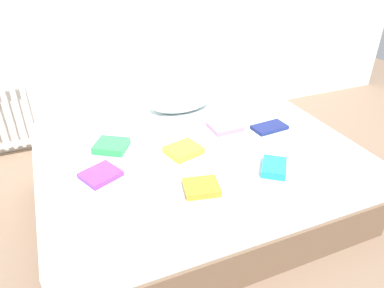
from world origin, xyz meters
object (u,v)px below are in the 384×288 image
at_px(pillow, 181,101).
at_px(textbook_pink, 225,127).
at_px(textbook_yellow, 184,150).
at_px(textbook_orange, 201,187).
at_px(bed, 195,177).
at_px(textbook_green, 111,146).
at_px(textbook_teal, 274,167).
at_px(radiator, 4,116).
at_px(textbook_purple, 101,175).
at_px(textbook_navy, 270,128).

xyz_separation_m(pillow, textbook_pink, (0.18, -0.41, -0.06)).
distance_m(textbook_yellow, textbook_orange, 0.39).
bearing_deg(textbook_pink, textbook_yellow, -155.54).
relative_size(bed, textbook_green, 10.10).
bearing_deg(textbook_teal, textbook_orange, 127.38).
xyz_separation_m(radiator, textbook_purple, (0.57, -1.32, 0.12)).
relative_size(bed, textbook_pink, 9.36).
distance_m(textbook_yellow, textbook_navy, 0.68).
height_order(textbook_yellow, textbook_orange, textbook_yellow).
bearing_deg(pillow, radiator, 152.72).
bearing_deg(textbook_purple, radiator, 88.60).
bearing_deg(textbook_yellow, textbook_navy, -9.80).
height_order(textbook_navy, textbook_orange, textbook_orange).
distance_m(textbook_teal, textbook_purple, 0.99).
bearing_deg(bed, textbook_navy, -0.47).
relative_size(textbook_pink, textbook_navy, 0.89).
relative_size(textbook_navy, textbook_purple, 1.22).
relative_size(pillow, textbook_green, 2.42).
bearing_deg(textbook_pink, radiator, 142.94).
bearing_deg(radiator, bed, -45.09).
height_order(pillow, textbook_teal, pillow).
bearing_deg(textbook_pink, pillow, 112.48).
xyz_separation_m(textbook_pink, textbook_teal, (0.03, -0.56, 0.01)).
relative_size(textbook_teal, textbook_green, 0.95).
bearing_deg(textbook_teal, pillow, 48.58).
xyz_separation_m(radiator, textbook_orange, (1.04, -1.65, 0.12)).
bearing_deg(textbook_pink, textbook_navy, -24.54).
height_order(pillow, textbook_pink, pillow).
xyz_separation_m(radiator, textbook_pink, (1.48, -1.08, 0.12)).
bearing_deg(textbook_purple, textbook_orange, -59.52).
bearing_deg(bed, textbook_pink, 23.22).
xyz_separation_m(radiator, textbook_green, (0.69, -1.04, 0.13)).
bearing_deg(textbook_orange, textbook_yellow, 95.11).
bearing_deg(textbook_green, radiator, 155.89).
relative_size(radiator, textbook_pink, 2.76).
bearing_deg(bed, textbook_yellow, -149.15).
height_order(textbook_pink, textbook_orange, textbook_orange).
distance_m(textbook_navy, textbook_teal, 0.51).
bearing_deg(pillow, textbook_green, -149.11).
relative_size(textbook_orange, textbook_teal, 0.99).
bearing_deg(pillow, bed, -101.26).
height_order(textbook_purple, textbook_green, textbook_green).
height_order(textbook_yellow, textbook_navy, textbook_yellow).
distance_m(bed, radiator, 1.70).
relative_size(textbook_navy, textbook_teal, 1.28).
bearing_deg(textbook_purple, textbook_yellow, -18.86).
distance_m(radiator, textbook_orange, 1.95).
bearing_deg(textbook_green, textbook_teal, -3.92).
distance_m(textbook_navy, textbook_orange, 0.85).
height_order(textbook_navy, textbook_green, textbook_green).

